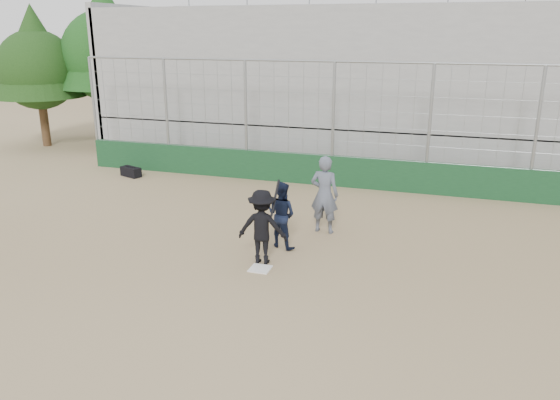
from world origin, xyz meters
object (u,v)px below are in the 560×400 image
(catcher_crouched, at_px, (281,225))
(umpire, at_px, (324,198))
(equipment_bag, at_px, (131,172))
(batter_at_plate, at_px, (262,227))

(catcher_crouched, height_order, umpire, umpire)
(umpire, xyz_separation_m, equipment_bag, (-7.74, 3.31, -0.72))
(catcher_crouched, distance_m, equipment_bag, 8.41)
(umpire, bearing_deg, equipment_bag, -18.03)
(batter_at_plate, bearing_deg, umpire, 69.69)
(batter_at_plate, height_order, umpire, batter_at_plate)
(batter_at_plate, xyz_separation_m, equipment_bag, (-6.90, 5.60, -0.67))
(catcher_crouched, xyz_separation_m, umpire, (0.72, 1.31, 0.35))
(batter_at_plate, relative_size, umpire, 1.02)
(equipment_bag, bearing_deg, batter_at_plate, -39.07)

